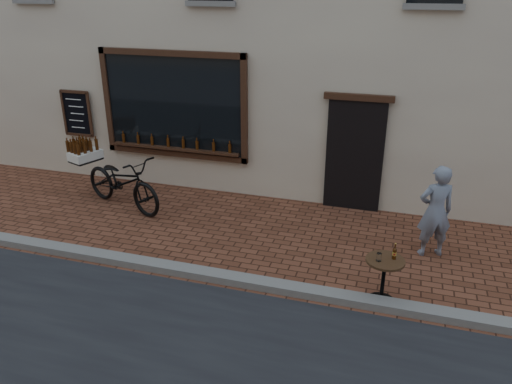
# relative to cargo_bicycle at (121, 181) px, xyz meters

# --- Properties ---
(ground) EXTENTS (90.00, 90.00, 0.00)m
(ground) POSITION_rel_cargo_bicycle_xyz_m (2.53, -2.16, -0.57)
(ground) COLOR #532B1B
(ground) RESTS_ON ground
(kerb) EXTENTS (90.00, 0.25, 0.12)m
(kerb) POSITION_rel_cargo_bicycle_xyz_m (2.53, -1.96, -0.51)
(kerb) COLOR slate
(kerb) RESTS_ON ground
(cargo_bicycle) EXTENTS (2.56, 1.49, 1.19)m
(cargo_bicycle) POSITION_rel_cargo_bicycle_xyz_m (0.00, 0.00, 0.00)
(cargo_bicycle) COLOR black
(cargo_bicycle) RESTS_ON ground
(bistro_table) EXTENTS (0.54, 0.54, 0.93)m
(bistro_table) POSITION_rel_cargo_bicycle_xyz_m (5.26, -1.81, -0.07)
(bistro_table) COLOR black
(bistro_table) RESTS_ON ground
(pedestrian) EXTENTS (0.67, 0.56, 1.58)m
(pedestrian) POSITION_rel_cargo_bicycle_xyz_m (5.94, -0.19, 0.22)
(pedestrian) COLOR slate
(pedestrian) RESTS_ON ground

